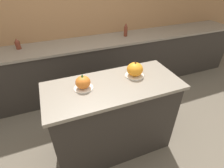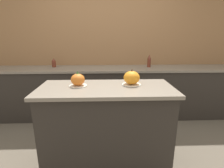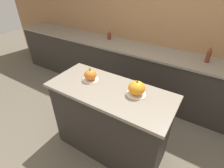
{
  "view_description": "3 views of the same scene",
  "coord_description": "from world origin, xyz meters",
  "views": [
    {
      "loc": [
        -0.53,
        -1.32,
        1.95
      ],
      "look_at": [
        -0.03,
        -0.04,
        1.0
      ],
      "focal_mm": 28.0,
      "sensor_mm": 36.0,
      "label": 1
    },
    {
      "loc": [
        0.0,
        -1.71,
        1.48
      ],
      "look_at": [
        0.06,
        -0.03,
        1.0
      ],
      "focal_mm": 28.0,
      "sensor_mm": 36.0,
      "label": 2
    },
    {
      "loc": [
        0.82,
        -1.27,
        2.04
      ],
      "look_at": [
        0.04,
        -0.02,
        1.05
      ],
      "focal_mm": 28.0,
      "sensor_mm": 36.0,
      "label": 3
    }
  ],
  "objects": [
    {
      "name": "ground_plane",
      "position": [
        0.0,
        0.0,
        0.0
      ],
      "size": [
        12.0,
        12.0,
        0.0
      ],
      "primitive_type": "plane",
      "color": "#665B4C"
    },
    {
      "name": "back_counter",
      "position": [
        0.0,
        1.33,
        0.46
      ],
      "size": [
        6.0,
        0.6,
        0.91
      ],
      "color": "#2D2823",
      "rests_on": "ground_plane"
    },
    {
      "name": "pumpkin_cake_left",
      "position": [
        -0.29,
        0.05,
        1.02
      ],
      "size": [
        0.18,
        0.18,
        0.16
      ],
      "color": "silver",
      "rests_on": "kitchen_island"
    },
    {
      "name": "kitchen_island",
      "position": [
        0.0,
        0.0,
        0.48
      ],
      "size": [
        1.39,
        0.61,
        0.96
      ],
      "color": "#2D2823",
      "rests_on": "ground_plane"
    },
    {
      "name": "pumpkin_cake_right",
      "position": [
        0.27,
        0.07,
        1.03
      ],
      "size": [
        0.2,
        0.2,
        0.18
      ],
      "color": "silver",
      "rests_on": "kitchen_island"
    },
    {
      "name": "bottle_short",
      "position": [
        -0.94,
        1.44,
        0.98
      ],
      "size": [
        0.07,
        0.07,
        0.16
      ],
      "color": "maroon",
      "rests_on": "back_counter"
    },
    {
      "name": "wall_back",
      "position": [
        0.0,
        1.66,
        1.25
      ],
      "size": [
        8.0,
        0.06,
        2.5
      ],
      "color": "#9E7047",
      "rests_on": "ground_plane"
    },
    {
      "name": "bottle_tall",
      "position": [
        0.77,
        1.38,
        1.02
      ],
      "size": [
        0.06,
        0.06,
        0.23
      ],
      "color": "maroon",
      "rests_on": "back_counter"
    }
  ]
}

